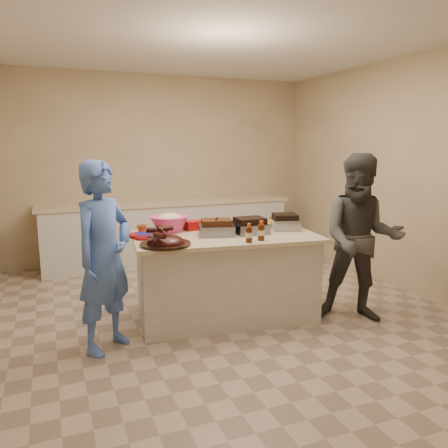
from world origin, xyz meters
name	(u,v)px	position (x,y,z in m)	size (l,w,h in m)	color
room	(226,314)	(0.00, 0.00, 0.00)	(4.50, 5.00, 2.70)	tan
back_counter	(169,232)	(0.00, 2.20, 0.45)	(3.60, 0.64, 0.90)	silver
island	(226,316)	(-0.02, -0.05, 0.00)	(1.77, 0.93, 0.84)	silver
rib_platter	(166,245)	(-0.68, -0.26, 0.84)	(0.45, 0.45, 0.18)	#380F0A
pulled_pork_tray	(216,235)	(-0.11, -0.03, 0.84)	(0.33, 0.25, 0.10)	#47230F
brisket_tray	(250,233)	(0.23, -0.06, 0.84)	(0.32, 0.27, 0.10)	black
roasting_pan	(285,229)	(0.66, -0.02, 0.84)	(0.28, 0.28, 0.11)	gray
coleslaw_bowl	(169,231)	(-0.48, 0.33, 0.84)	(0.39, 0.39, 0.27)	#DE3880
sausage_plate	(227,229)	(0.10, 0.20, 0.84)	(0.31, 0.31, 0.05)	silver
mac_cheese_dish	(275,226)	(0.65, 0.17, 0.84)	(0.28, 0.21, 0.07)	orange
bbq_bottle_a	(249,242)	(0.05, -0.43, 0.84)	(0.06, 0.06, 0.17)	#3E1C09
bbq_bottle_b	(261,240)	(0.19, -0.40, 0.84)	(0.06, 0.06, 0.18)	#3E1C09
mustard_bottle	(205,231)	(-0.14, 0.21, 0.84)	(0.05, 0.05, 0.13)	#E2B805
sauce_bowl	(211,233)	(-0.12, 0.09, 0.84)	(0.14, 0.04, 0.14)	silver
plate_stack_large	(143,237)	(-0.79, 0.16, 0.84)	(0.26, 0.26, 0.03)	maroon
plate_stack_small	(144,239)	(-0.80, 0.06, 0.84)	(0.17, 0.17, 0.02)	maroon
plastic_cup	(142,234)	(-0.77, 0.32, 0.84)	(0.10, 0.09, 0.10)	#AB5C20
basket_stack	(194,230)	(-0.23, 0.32, 0.84)	(0.18, 0.14, 0.09)	maroon
guest_blue	(109,347)	(-1.21, -0.31, 0.00)	(0.58, 1.59, 0.38)	#486FCA
guest_gray	(356,318)	(1.17, -0.59, 0.00)	(0.79, 1.63, 0.62)	#45433E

